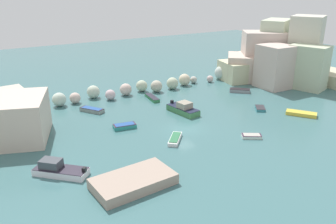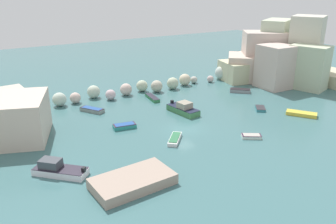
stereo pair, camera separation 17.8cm
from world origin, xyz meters
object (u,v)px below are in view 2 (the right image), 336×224
Objects in this scene: moored_boat_5 at (251,136)px; moored_boat_10 at (183,109)px; moored_boat_4 at (260,108)px; moored_boat_11 at (152,98)px; moored_boat_8 at (92,110)px; moored_boat_0 at (58,169)px; stone_dock at (133,181)px; moored_boat_7 at (175,139)px; moored_boat_6 at (148,176)px; moored_boat_2 at (34,124)px; moored_boat_3 at (240,91)px; moored_boat_1 at (125,126)px; moored_boat_9 at (301,114)px.

moored_boat_10 is at bearing -45.11° from moored_boat_5.
moored_boat_5 reaches higher than moored_boat_4.
moored_boat_8 is at bearing -79.82° from moored_boat_11.
moored_boat_0 is at bearing 134.04° from moored_boat_4.
stone_dock is 28.75m from moored_boat_4.
moored_boat_7 is 17.40m from moored_boat_11.
moored_boat_5 is 0.71× the size of moored_boat_6.
moored_boat_2 reaches higher than moored_boat_8.
moored_boat_3 is at bearing -75.34° from moored_boat_2.
moored_boat_7 is at bearing 166.74° from moored_boat_8.
moored_boat_10 is (-15.11, -3.89, 0.37)m from moored_boat_3.
stone_dock is at bearing 138.44° from moored_boat_8.
moored_boat_1 is 1.16× the size of moored_boat_4.
moored_boat_6 reaches higher than moored_boat_4.
moored_boat_5 is (18.23, 2.52, -0.30)m from stone_dock.
moored_boat_3 is 1.34× the size of moored_boat_5.
moored_boat_7 is at bearing 71.86° from moored_boat_3.
stone_dock reaches higher than moored_boat_3.
moored_boat_10 is at bearing 12.53° from moored_boat_11.
moored_boat_1 is 0.73× the size of moored_boat_9.
moored_boat_7 is (3.81, -7.11, -0.06)m from moored_boat_1.
moored_boat_9 reaches higher than moored_boat_4.
moored_boat_8 reaches higher than moored_boat_1.
moored_boat_1 is at bearing -8.64° from moored_boat_5.
stone_dock is at bearing -25.56° from moored_boat_11.
moored_boat_3 is 15.61m from moored_boat_10.
moored_boat_1 is 22.09m from moored_boat_4.
moored_boat_3 is at bearing 80.69° from moored_boat_11.
stone_dock reaches higher than moored_boat_1.
moored_boat_8 is at bearing -28.78° from moored_boat_6.
moored_boat_8 reaches higher than moored_boat_11.
stone_dock is 22.97m from moored_boat_8.
moored_boat_11 is (12.86, 22.82, -0.05)m from moored_boat_6.
moored_boat_6 is 9.62m from moored_boat_7.
moored_boat_8 is (-23.33, 12.88, 0.11)m from moored_boat_4.
moored_boat_9 is (26.86, -17.96, -0.05)m from moored_boat_8.
moored_boat_6 is 0.87× the size of moored_boat_9.
moored_boat_4 is at bearing -129.40° from moored_boat_0.
moored_boat_0 is 0.89× the size of moored_boat_2.
moored_boat_10 reaches higher than moored_boat_11.
moored_boat_7 is 16.73m from moored_boat_8.
moored_boat_6 is (7.71, -5.56, -0.27)m from moored_boat_0.
moored_boat_4 is (21.69, -4.18, -0.11)m from moored_boat_1.
moored_boat_1 is at bearing 158.43° from moored_boat_8.
moored_boat_0 is 26.85m from moored_boat_11.
moored_boat_5 is at bearing -109.78° from moored_boat_2.
moored_boat_5 is 0.63× the size of moored_boat_11.
moored_boat_4 is 0.70× the size of moored_boat_8.
moored_boat_3 is 34.09m from moored_boat_6.
moored_boat_7 is (9.16, 6.86, -0.27)m from stone_dock.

